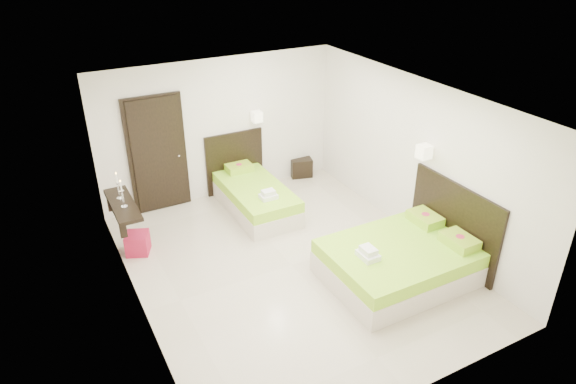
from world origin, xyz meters
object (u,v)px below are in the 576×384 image
ottoman (138,243)px  bed_single (254,195)px  bed_double (403,259)px  nightstand (301,167)px

ottoman → bed_single: bearing=10.7°
bed_single → bed_double: (1.06, -2.87, 0.02)m
bed_double → nightstand: 3.73m
bed_single → nightstand: bearing=30.2°
nightstand → bed_double: bearing=-80.8°
nightstand → ottoman: 3.87m
bed_single → ottoman: size_ratio=5.61×
bed_single → ottoman: (-2.21, -0.42, -0.12)m
bed_double → ottoman: 4.09m
ottoman → nightstand: bearing=19.0°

